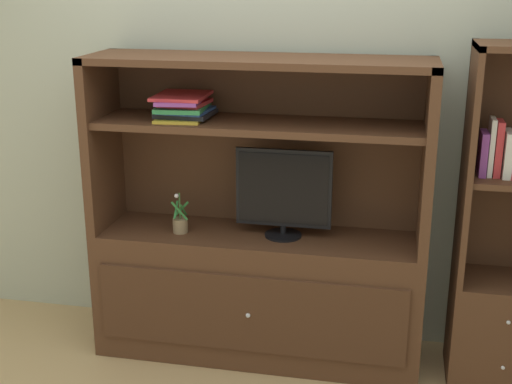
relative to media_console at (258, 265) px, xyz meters
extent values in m
cube|color=#ADB29E|center=(0.00, 0.34, 0.88)|extent=(6.00, 0.10, 2.80)
cube|color=#4C2D1C|center=(0.00, -0.01, -0.17)|extent=(1.74, 0.46, 0.70)
cube|color=#462A19|center=(0.00, -0.24, -0.17)|extent=(1.60, 0.02, 0.42)
sphere|color=silver|center=(0.00, -0.26, -0.17)|extent=(0.02, 0.02, 0.02)
cube|color=#4C2D1C|center=(-0.85, -0.01, 0.64)|extent=(0.05, 0.46, 0.93)
cube|color=#4C2D1C|center=(0.85, -0.01, 0.64)|extent=(0.05, 0.46, 0.93)
cube|color=#4C2D1C|center=(0.00, 0.21, 0.64)|extent=(1.74, 0.02, 0.93)
cube|color=#4C2D1C|center=(0.00, -0.01, 1.09)|extent=(1.74, 0.46, 0.04)
cube|color=#4C2D1C|center=(0.00, -0.01, 0.77)|extent=(1.64, 0.41, 0.04)
cylinder|color=black|center=(0.14, -0.01, 0.18)|extent=(0.19, 0.19, 0.01)
cylinder|color=black|center=(0.14, -0.01, 0.21)|extent=(0.03, 0.03, 0.05)
cube|color=black|center=(0.14, -0.01, 0.44)|extent=(0.50, 0.02, 0.41)
cube|color=black|center=(0.14, -0.02, 0.44)|extent=(0.46, 0.00, 0.37)
cylinder|color=#8C7251|center=(-0.41, -0.06, 0.22)|extent=(0.08, 0.08, 0.08)
cylinder|color=#3D6B33|center=(-0.41, -0.06, 0.33)|extent=(0.01, 0.01, 0.14)
cube|color=#2D7A38|center=(-0.39, -0.06, 0.31)|extent=(0.02, 0.11, 0.10)
cube|color=#2D7A38|center=(-0.41, -0.04, 0.31)|extent=(0.09, 0.02, 0.09)
cube|color=#2D7A38|center=(-0.43, -0.06, 0.31)|extent=(0.02, 0.08, 0.07)
cube|color=#2D7A38|center=(-0.41, -0.08, 0.31)|extent=(0.09, 0.02, 0.11)
sphere|color=silver|center=(-0.42, -0.07, 0.39)|extent=(0.02, 0.02, 0.02)
cube|color=gold|center=(-0.40, 0.00, 0.79)|extent=(0.25, 0.34, 0.01)
cube|color=black|center=(-0.38, 0.00, 0.81)|extent=(0.28, 0.26, 0.02)
cube|color=#2D519E|center=(-0.38, 0.00, 0.83)|extent=(0.25, 0.28, 0.01)
cube|color=#338C4C|center=(-0.39, 0.00, 0.84)|extent=(0.26, 0.32, 0.02)
cube|color=red|center=(-0.38, 0.01, 0.86)|extent=(0.24, 0.26, 0.02)
cube|color=purple|center=(-0.40, -0.01, 0.88)|extent=(0.25, 0.36, 0.02)
cube|color=red|center=(-0.40, -0.01, 0.90)|extent=(0.26, 0.32, 0.02)
cube|color=#4C2D1C|center=(1.27, -0.01, -0.24)|extent=(0.51, 0.37, 0.55)
sphere|color=silver|center=(1.27, -0.20, -0.11)|extent=(0.02, 0.02, 0.02)
sphere|color=silver|center=(1.27, -0.20, -0.36)|extent=(0.02, 0.02, 0.02)
cube|color=#4C2D1C|center=(1.03, -0.01, 0.62)|extent=(0.03, 0.37, 1.16)
cube|color=purple|center=(1.10, -0.01, 0.68)|extent=(0.03, 0.14, 0.21)
cube|color=silver|center=(1.13, -0.01, 0.71)|extent=(0.02, 0.12, 0.28)
cube|color=red|center=(1.16, -0.01, 0.71)|extent=(0.03, 0.12, 0.27)
cube|color=silver|center=(1.20, -0.01, 0.68)|extent=(0.04, 0.16, 0.22)
camera|label=1|loc=(0.68, -3.36, 1.50)|focal=48.55mm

